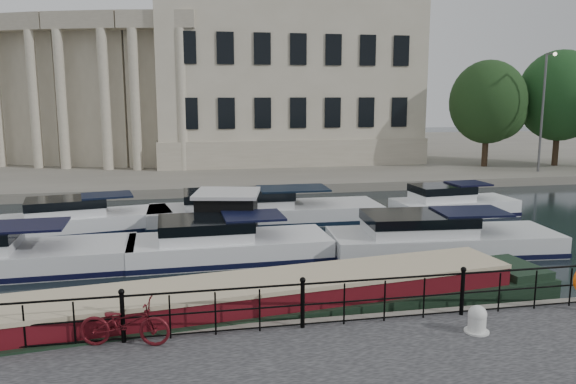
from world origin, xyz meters
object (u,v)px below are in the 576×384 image
at_px(narrowboat, 271,310).
at_px(mooring_bollard, 477,320).
at_px(bicycle, 125,323).
at_px(harbour_hut, 227,221).

bearing_deg(narrowboat, mooring_bollard, -39.33).
bearing_deg(bicycle, narrowboat, -50.24).
distance_m(mooring_bollard, narrowboat, 5.10).
relative_size(bicycle, harbour_hut, 0.50).
relative_size(bicycle, narrowboat, 0.11).
bearing_deg(bicycle, harbour_hut, -5.51).
relative_size(narrowboat, harbour_hut, 4.37).
bearing_deg(mooring_bollard, bicycle, 173.82).
bearing_deg(harbour_hut, mooring_bollard, -54.29).
bearing_deg(mooring_bollard, harbour_hut, 113.53).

